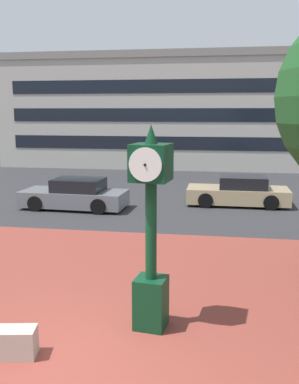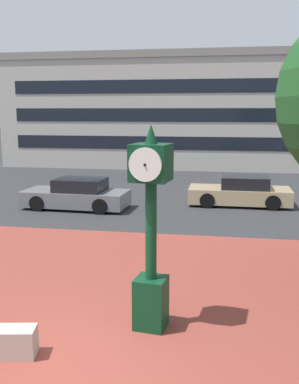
% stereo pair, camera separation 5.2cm
% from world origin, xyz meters
% --- Properties ---
extents(ground_plane, '(200.00, 200.00, 0.00)m').
position_xyz_m(ground_plane, '(0.00, 0.00, 0.00)').
color(ground_plane, '#2D2D30').
extents(plaza_brick_paving, '(44.00, 11.97, 0.01)m').
position_xyz_m(plaza_brick_paving, '(0.00, 1.98, 0.00)').
color(plaza_brick_paving, brown).
rests_on(plaza_brick_paving, ground).
extents(street_clock, '(0.75, 0.80, 3.83)m').
position_xyz_m(street_clock, '(1.24, 1.53, 1.88)').
color(street_clock, '#0C381E').
rests_on(street_clock, ground).
extents(car_street_near, '(4.35, 1.89, 1.28)m').
position_xyz_m(car_street_near, '(3.25, 13.11, 0.57)').
color(car_street_near, tan).
rests_on(car_street_near, ground).
extents(car_street_mid, '(4.45, 2.04, 1.28)m').
position_xyz_m(car_street_mid, '(-3.57, 11.28, 0.57)').
color(car_street_mid, slate).
rests_on(car_street_mid, ground).
extents(civic_building, '(26.79, 10.34, 8.07)m').
position_xyz_m(civic_building, '(-0.45, 28.86, 4.05)').
color(civic_building, '#B2ADA3').
rests_on(civic_building, ground).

